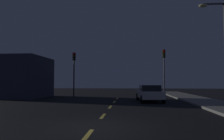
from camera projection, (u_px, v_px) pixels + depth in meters
ground_plane at (111, 106)px, 14.99m from camera, size 80.00×80.00×0.00m
sidewalk_curb_right at (220, 106)px, 14.34m from camera, size 3.00×40.00×0.15m
lane_stripe_nearest at (88, 135)px, 6.83m from camera, size 0.16×1.60×0.01m
lane_stripe_second at (103, 116)px, 10.61m from camera, size 0.16×1.60×0.01m
lane_stripe_third at (110, 107)px, 14.39m from camera, size 0.16×1.60×0.01m
lane_stripe_fourth at (114, 102)px, 18.17m from camera, size 0.16×1.60×0.01m
lane_stripe_fifth at (117, 98)px, 21.95m from camera, size 0.16×1.60×0.01m
traffic_signal_left at (74, 66)px, 24.48m from camera, size 0.32×0.38×5.13m
traffic_signal_right at (164, 64)px, 23.59m from camera, size 0.32×0.38×5.35m
car_stopped_ahead at (149, 93)px, 18.53m from camera, size 2.23×4.53×1.44m
street_lamp_right at (221, 44)px, 14.22m from camera, size 1.79×0.36×7.16m
storefront_left at (24, 77)px, 23.17m from camera, size 4.68×6.05×4.45m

